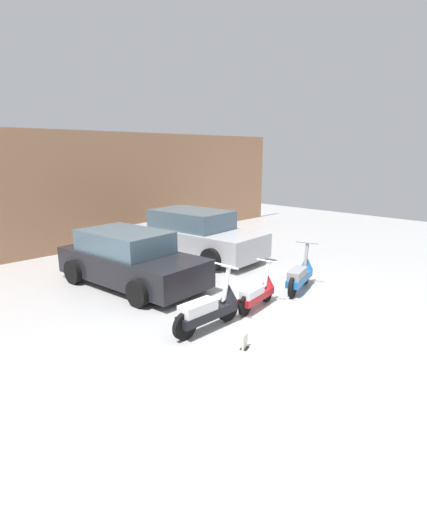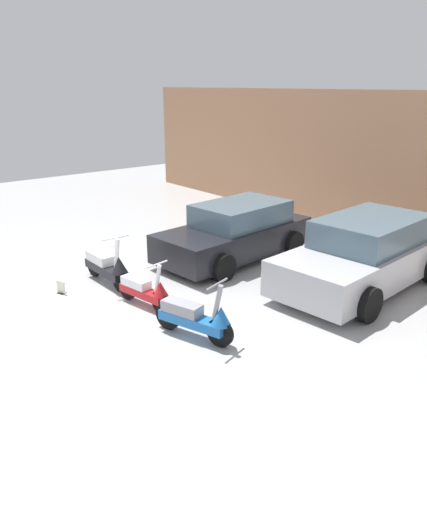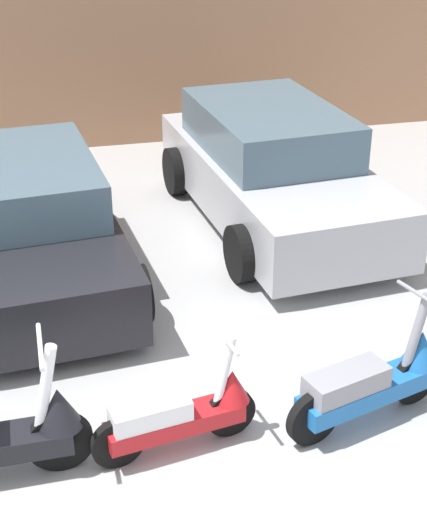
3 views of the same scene
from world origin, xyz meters
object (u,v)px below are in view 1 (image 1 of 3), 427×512
at_px(scooter_front_right, 258,292).
at_px(placard_near_left_scooter, 245,342).
at_px(car_rear_left, 130,260).
at_px(scooter_front_left, 210,308).
at_px(car_rear_center, 196,235).
at_px(scooter_front_center, 301,274).

distance_m(scooter_front_right, placard_near_left_scooter, 1.88).
bearing_deg(scooter_front_right, placard_near_left_scooter, -157.76).
relative_size(scooter_front_right, car_rear_left, 0.33).
relative_size(scooter_front_left, car_rear_center, 0.37).
distance_m(car_rear_center, placard_near_left_scooter, 6.12).
relative_size(car_rear_left, placard_near_left_scooter, 15.43).
bearing_deg(scooter_front_center, placard_near_left_scooter, -179.37).
height_order(scooter_front_left, placard_near_left_scooter, scooter_front_left).
distance_m(scooter_front_center, placard_near_left_scooter, 3.33).
height_order(scooter_front_left, car_rear_center, car_rear_center).
bearing_deg(scooter_front_left, scooter_front_right, 0.23).
bearing_deg(placard_near_left_scooter, scooter_front_left, 80.44).
distance_m(car_rear_left, placard_near_left_scooter, 4.20).
xyz_separation_m(car_rear_center, placard_near_left_scooter, (-3.56, -4.95, -0.57)).
xyz_separation_m(scooter_front_left, scooter_front_center, (3.01, 0.00, -0.02)).
height_order(scooter_front_right, car_rear_left, car_rear_left).
bearing_deg(car_rear_center, scooter_front_right, -31.13).
relative_size(scooter_front_left, placard_near_left_scooter, 6.22).
distance_m(car_rear_left, car_rear_center, 3.08).
xyz_separation_m(scooter_front_left, car_rear_center, (3.39, 3.99, 0.28)).
xyz_separation_m(car_rear_left, car_rear_center, (2.97, 0.83, 0.05)).
bearing_deg(car_rear_left, scooter_front_right, 12.71).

